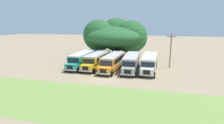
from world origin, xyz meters
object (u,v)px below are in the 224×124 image
parked_bus_slot_3 (131,62)px  utility_pole (171,50)px  parked_bus_slot_0 (83,59)px  parked_bus_slot_2 (113,61)px  parked_bus_slot_4 (149,62)px  broad_shade_tree (116,36)px  parked_bus_slot_1 (97,59)px

parked_bus_slot_3 → utility_pole: size_ratio=1.60×
parked_bus_slot_3 → parked_bus_slot_0: bearing=-94.5°
parked_bus_slot_2 → parked_bus_slot_3: 3.50m
parked_bus_slot_3 → utility_pole: bearing=110.3°
parked_bus_slot_2 → parked_bus_slot_4: bearing=99.8°
parked_bus_slot_2 → broad_shade_tree: 14.51m
parked_bus_slot_2 → parked_bus_slot_4: size_ratio=1.00×
parked_bus_slot_2 → broad_shade_tree: (-2.70, 13.71, 3.87)m
parked_bus_slot_0 → broad_shade_tree: size_ratio=0.66×
parked_bus_slot_0 → parked_bus_slot_4: 13.56m
parked_bus_slot_2 → broad_shade_tree: size_ratio=0.66×
utility_pole → broad_shade_tree: bearing=142.6°
parked_bus_slot_1 → parked_bus_slot_2: 3.67m
parked_bus_slot_4 → parked_bus_slot_2: bearing=-81.2°
parked_bus_slot_0 → parked_bus_slot_1: size_ratio=1.00×
parked_bus_slot_2 → utility_pole: 11.44m
parked_bus_slot_3 → broad_shade_tree: (-6.17, 13.25, 3.87)m
parked_bus_slot_0 → utility_pole: utility_pole is taller
parked_bus_slot_4 → broad_shade_tree: size_ratio=0.66×
broad_shade_tree → utility_pole: 16.96m
parked_bus_slot_1 → utility_pole: size_ratio=1.60×
parked_bus_slot_4 → utility_pole: (3.87, 2.61, 2.06)m
broad_shade_tree → parked_bus_slot_0: bearing=-107.4°
parked_bus_slot_3 → broad_shade_tree: size_ratio=0.66×
parked_bus_slot_0 → utility_pole: size_ratio=1.60×
parked_bus_slot_0 → parked_bus_slot_4: (13.56, 0.00, 0.00)m
parked_bus_slot_0 → parked_bus_slot_2: (6.72, -0.87, 0.00)m
parked_bus_slot_0 → parked_bus_slot_2: size_ratio=1.00×
parked_bus_slot_2 → utility_pole: utility_pole is taller
parked_bus_slot_1 → parked_bus_slot_4: bearing=91.8°
parked_bus_slot_3 → parked_bus_slot_4: same height
parked_bus_slot_2 → parked_bus_slot_4: 6.89m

